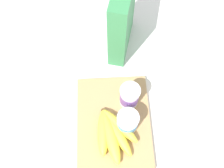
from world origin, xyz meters
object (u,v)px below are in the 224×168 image
at_px(cutting_board, 114,122).
at_px(yogurt_cup_front, 129,96).
at_px(yogurt_cup_back, 127,122).
at_px(banana_bunch, 112,132).
at_px(cereal_box, 122,18).

bearing_deg(cutting_board, yogurt_cup_front, 140.22).
distance_m(yogurt_cup_back, banana_bunch, 0.06).
xyz_separation_m(yogurt_cup_back, banana_bunch, (0.02, -0.05, -0.02)).
xyz_separation_m(yogurt_cup_front, yogurt_cup_back, (0.08, -0.01, -0.01)).
height_order(cutting_board, cereal_box, cereal_box).
distance_m(cereal_box, yogurt_cup_back, 0.35).
bearing_deg(banana_bunch, yogurt_cup_front, 150.47).
xyz_separation_m(cutting_board, yogurt_cup_front, (-0.07, 0.05, 0.06)).
distance_m(cutting_board, banana_bunch, 0.05).
xyz_separation_m(cereal_box, banana_bunch, (0.36, -0.05, -0.11)).
relative_size(cutting_board, yogurt_cup_front, 3.26).
bearing_deg(cereal_box, yogurt_cup_front, -163.38).
bearing_deg(yogurt_cup_back, yogurt_cup_front, 171.77).
bearing_deg(cutting_board, cereal_box, 172.09).
distance_m(cereal_box, yogurt_cup_front, 0.26).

